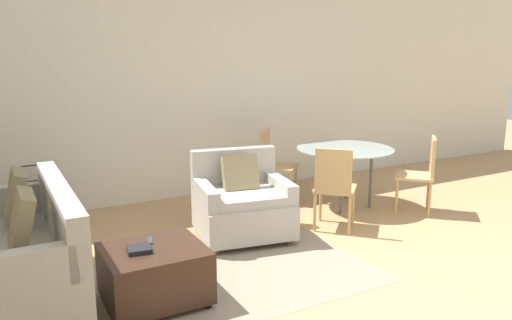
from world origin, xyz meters
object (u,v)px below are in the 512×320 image
Objects in this scene: ottoman at (155,273)px; picture_frame at (31,173)px; dining_table at (345,154)px; dining_chair_near_left at (334,183)px; armchair at (242,204)px; dining_chair_far_left at (272,160)px; dining_chair_near_right at (422,170)px; tv_remote_primary at (150,240)px; book_stack at (139,249)px; couch at (18,263)px; side_table at (33,200)px.

picture_frame reaches higher than ottoman.
dining_chair_near_left is at bearing -135.00° from dining_table.
armchair is 1.35m from dining_chair_far_left.
dining_chair_near_right reaches higher than armchair.
dining_chair_near_left and dining_chair_near_right have the same top height.
picture_frame is (-0.67, 1.79, 0.46)m from ottoman.
tv_remote_primary reaches higher than ottoman.
dining_table is 0.91m from dining_chair_near_left.
book_stack is 0.21× the size of dining_chair_far_left.
couch is 2.14m from armchair.
couch is 0.98m from tv_remote_primary.
dining_chair_near_right reaches higher than picture_frame.
book_stack is (0.79, -0.50, 0.13)m from couch.
side_table is at bearing 170.87° from dining_table.
tv_remote_primary is 0.26× the size of side_table.
dining_chair_far_left is at bearing 135.00° from dining_table.
ottoman is at bearing -138.52° from dining_chair_far_left.
dining_table is 1.29× the size of dining_chair_near_left.
side_table is 2.80m from dining_chair_far_left.
picture_frame is at bearing 110.52° from ottoman.
tv_remote_primary is 2.96m from dining_table.
armchair reaches higher than ottoman.
armchair is at bearing 35.13° from book_stack.
tv_remote_primary is 0.14× the size of dining_table.
dining_chair_near_left is 1.28m from dining_chair_far_left.
dining_chair_near_left reaches higher than dining_table.
tv_remote_primary is 0.18× the size of dining_chair_far_left.
armchair is 0.99m from dining_chair_near_left.
dining_chair_near_left is (2.80, -1.19, -0.18)m from picture_frame.
dining_table is at bearing -9.13° from side_table.
ottoman is 1.20× the size of side_table.
dining_chair_far_left is (-1.28, 1.28, 0.00)m from dining_chair_near_right.
picture_frame is at bearing 156.95° from dining_chair_near_left.
dining_chair_near_right is (1.28, 0.00, 0.00)m from dining_chair_near_left.
dining_chair_near_right is (3.51, 0.61, 0.07)m from book_stack.
side_table is at bearing 90.00° from picture_frame.
dining_chair_near_left reaches higher than picture_frame.
couch is 10.60× the size of picture_frame.
dining_chair_near_right reaches higher than side_table.
book_stack is 0.16× the size of dining_table.
picture_frame reaches higher than dining_table.
couch is 11.10× the size of tv_remote_primary.
dining_chair_near_left reaches higher than side_table.
side_table is 0.68× the size of dining_chair_far_left.
tv_remote_primary is 2.15m from dining_chair_near_left.
side_table is at bearing 112.94° from tv_remote_primary.
book_stack is 0.21× the size of dining_chair_near_left.
picture_frame is 0.14× the size of dining_table.
book_stack is 1.90m from picture_frame.
ottoman is 0.82× the size of dining_chair_near_right.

